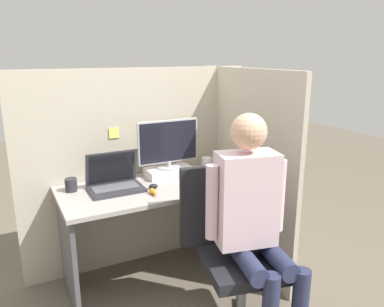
% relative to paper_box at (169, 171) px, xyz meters
% --- Properties ---
extents(ground_plane, '(12.00, 12.00, 0.00)m').
position_rel_paper_box_xyz_m(ground_plane, '(-0.17, -0.48, -0.79)').
color(ground_plane, '#665B4C').
extents(cubicle_panel_back, '(1.88, 0.05, 1.57)m').
position_rel_paper_box_xyz_m(cubicle_panel_back, '(-0.17, 0.18, 0.00)').
color(cubicle_panel_back, '#B7AD99').
rests_on(cubicle_panel_back, ground).
extents(cubicle_panel_right, '(0.04, 1.27, 1.57)m').
position_rel_paper_box_xyz_m(cubicle_panel_right, '(0.54, -0.23, 0.00)').
color(cubicle_panel_right, '#B7AD99').
rests_on(cubicle_panel_right, ground).
extents(desk, '(1.38, 0.64, 0.75)m').
position_rel_paper_box_xyz_m(desk, '(-0.17, -0.16, -0.22)').
color(desk, '#9E9993').
rests_on(desk, ground).
extents(paper_box, '(0.36, 0.20, 0.06)m').
position_rel_paper_box_xyz_m(paper_box, '(0.00, 0.00, 0.00)').
color(paper_box, white).
rests_on(paper_box, desk).
extents(monitor, '(0.49, 0.19, 0.37)m').
position_rel_paper_box_xyz_m(monitor, '(0.00, 0.00, 0.22)').
color(monitor, '#B2B2B7').
rests_on(monitor, paper_box).
extents(laptop, '(0.37, 0.26, 0.27)m').
position_rel_paper_box_xyz_m(laptop, '(-0.46, -0.11, 0.02)').
color(laptop, '#2D2D33').
rests_on(laptop, desk).
extents(mouse, '(0.06, 0.05, 0.03)m').
position_rel_paper_box_xyz_m(mouse, '(-0.22, -0.22, -0.02)').
color(mouse, black).
rests_on(mouse, desk).
extents(stapler, '(0.04, 0.14, 0.05)m').
position_rel_paper_box_xyz_m(stapler, '(0.46, -0.04, -0.01)').
color(stapler, '#A31919').
rests_on(stapler, desk).
extents(carrot_toy, '(0.04, 0.12, 0.04)m').
position_rel_paper_box_xyz_m(carrot_toy, '(-0.26, -0.36, -0.01)').
color(carrot_toy, orange).
rests_on(carrot_toy, desk).
extents(office_chair, '(0.55, 0.61, 1.01)m').
position_rel_paper_box_xyz_m(office_chair, '(0.05, -0.83, -0.26)').
color(office_chair, black).
rests_on(office_chair, ground).
extents(person, '(0.47, 0.51, 1.37)m').
position_rel_paper_box_xyz_m(person, '(0.08, -0.99, 0.01)').
color(person, '#282D4C').
rests_on(person, ground).
extents(coffee_mug, '(0.09, 0.09, 0.09)m').
position_rel_paper_box_xyz_m(coffee_mug, '(0.36, 0.03, 0.01)').
color(coffee_mug, white).
rests_on(coffee_mug, desk).
extents(pen_cup, '(0.08, 0.08, 0.09)m').
position_rel_paper_box_xyz_m(pen_cup, '(-0.74, -0.01, 0.01)').
color(pen_cup, '#28282D').
rests_on(pen_cup, desk).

